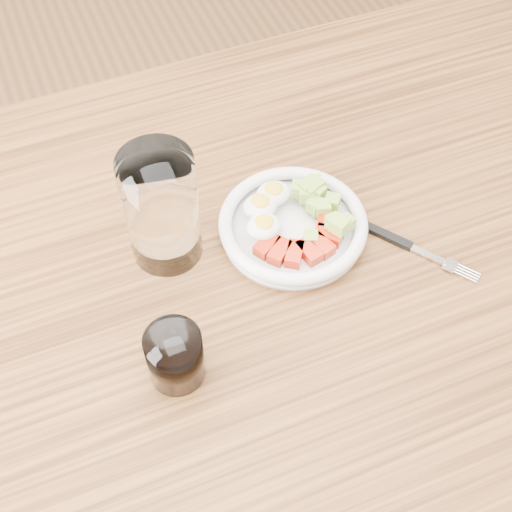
% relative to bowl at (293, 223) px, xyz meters
% --- Properties ---
extents(ground, '(4.00, 4.00, 0.00)m').
position_rel_bowl_xyz_m(ground, '(-0.06, -0.05, -0.79)').
color(ground, brown).
rests_on(ground, ground).
extents(dining_table, '(1.50, 0.90, 0.77)m').
position_rel_bowl_xyz_m(dining_table, '(-0.06, -0.05, -0.12)').
color(dining_table, brown).
rests_on(dining_table, ground).
extents(bowl, '(0.20, 0.20, 0.05)m').
position_rel_bowl_xyz_m(bowl, '(0.00, 0.00, 0.00)').
color(bowl, white).
rests_on(bowl, dining_table).
extents(fork, '(0.12, 0.16, 0.01)m').
position_rel_bowl_xyz_m(fork, '(0.12, -0.07, -0.01)').
color(fork, black).
rests_on(fork, dining_table).
extents(water_glass, '(0.09, 0.09, 0.17)m').
position_rel_bowl_xyz_m(water_glass, '(-0.16, 0.04, 0.06)').
color(water_glass, white).
rests_on(water_glass, dining_table).
extents(coffee_glass, '(0.07, 0.07, 0.08)m').
position_rel_bowl_xyz_m(coffee_glass, '(-0.21, -0.14, 0.02)').
color(coffee_glass, white).
rests_on(coffee_glass, dining_table).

